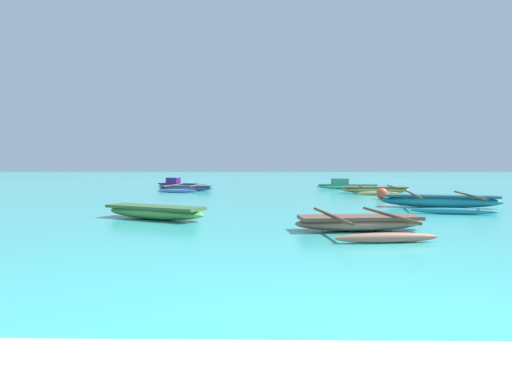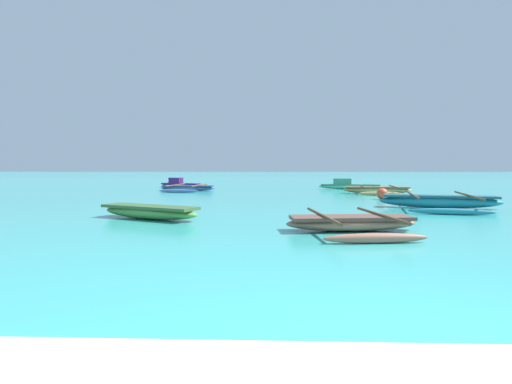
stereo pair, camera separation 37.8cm
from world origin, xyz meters
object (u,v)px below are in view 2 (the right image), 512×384
at_px(moored_boat_2, 439,201).
at_px(mooring_buoy_0, 382,194).
at_px(moored_boat_0, 349,185).
at_px(moored_boat_1, 188,188).
at_px(moored_boat_4, 180,184).
at_px(moored_boat_5, 351,223).
at_px(moored_boat_6, 377,190).
at_px(moored_boat_3, 149,211).

height_order(moored_boat_2, mooring_buoy_0, moored_boat_2).
xyz_separation_m(moored_boat_0, moored_boat_1, (-10.19, -2.17, -0.07)).
height_order(moored_boat_0, moored_boat_4, moored_boat_4).
distance_m(moored_boat_4, moored_boat_5, 20.20).
bearing_deg(mooring_buoy_0, moored_boat_2, -76.35).
xyz_separation_m(moored_boat_0, mooring_buoy_0, (-0.09, -8.17, 0.01)).
bearing_deg(moored_boat_5, moored_boat_0, 72.77).
height_order(moored_boat_0, moored_boat_6, moored_boat_0).
xyz_separation_m(moored_boat_3, moored_boat_4, (-2.92, 16.57, 0.04)).
distance_m(moored_boat_2, moored_boat_4, 18.10).
xyz_separation_m(moored_boat_0, moored_boat_5, (-3.30, -17.20, -0.06)).
relative_size(moored_boat_0, moored_boat_1, 1.09).
relative_size(moored_boat_1, moored_boat_6, 1.03).
height_order(moored_boat_2, moored_boat_3, moored_boat_2).
xyz_separation_m(moored_boat_1, moored_boat_2, (11.03, -9.83, 0.06)).
bearing_deg(moored_boat_4, moored_boat_1, -48.31).
xyz_separation_m(moored_boat_4, moored_boat_6, (12.16, -5.58, -0.05)).
height_order(moored_boat_0, moored_boat_2, moored_boat_0).
distance_m(moored_boat_6, mooring_buoy_0, 3.94).
relative_size(moored_boat_5, moored_boat_6, 0.93).
distance_m(moored_boat_1, moored_boat_5, 16.53).
relative_size(moored_boat_3, moored_boat_6, 0.88).
height_order(moored_boat_6, mooring_buoy_0, mooring_buoy_0).
bearing_deg(moored_boat_3, moored_boat_5, 5.33).
bearing_deg(moored_boat_6, mooring_buoy_0, -92.47).
bearing_deg(moored_boat_4, mooring_buoy_0, -18.36).
xyz_separation_m(moored_boat_0, moored_boat_6, (0.69, -4.31, -0.04)).
height_order(moored_boat_3, moored_boat_4, moored_boat_4).
bearing_deg(moored_boat_1, moored_boat_4, 116.59).
height_order(moored_boat_3, moored_boat_6, moored_boat_6).
bearing_deg(moored_boat_2, moored_boat_1, 151.63).
relative_size(moored_boat_1, moored_boat_5, 1.11).
xyz_separation_m(moored_boat_2, moored_boat_6, (-0.14, 7.69, -0.03)).
bearing_deg(moored_boat_1, moored_boat_5, -59.15).
bearing_deg(moored_boat_0, moored_boat_2, -75.80).
relative_size(moored_boat_4, moored_boat_6, 0.85).
bearing_deg(moored_boat_5, moored_boat_1, 108.26).
xyz_separation_m(moored_boat_0, moored_boat_4, (-11.47, 1.27, 0.00)).
bearing_deg(moored_boat_5, moored_boat_4, 107.49).
bearing_deg(moored_boat_0, moored_boat_5, -90.67).
bearing_deg(moored_boat_6, moored_boat_3, -121.01).
distance_m(moored_boat_3, moored_boat_4, 16.82).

